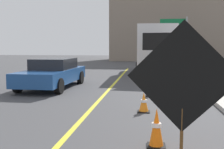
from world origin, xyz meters
TOP-DOWN VIEW (x-y plane):
  - lane_center_stripe at (0.00, 6.00)m, footprint 0.14×36.00m
  - roadwork_sign at (2.25, 3.39)m, footprint 1.62×0.22m
  - arrow_board_trailer at (2.23, 14.79)m, footprint 1.60×1.91m
  - box_truck at (2.23, 19.92)m, footprint 2.78×7.87m
  - pickup_car at (-2.73, 11.97)m, footprint 2.16×4.98m
  - highway_guide_sign at (4.87, 28.89)m, footprint 2.79×0.23m
  - far_building_block at (5.44, 39.64)m, footprint 17.57×7.90m
  - traffic_cone_near_sign at (1.92, 4.64)m, footprint 0.36×0.36m
  - traffic_cone_mid_lane at (1.64, 7.51)m, footprint 0.36×0.36m
  - traffic_cone_far_lane at (1.85, 10.23)m, footprint 0.36×0.36m
  - traffic_cone_curbside at (1.75, 13.06)m, footprint 0.36×0.36m

SIDE VIEW (x-z plane):
  - lane_center_stripe at x=0.00m, z-range 0.00..0.01m
  - traffic_cone_mid_lane at x=1.64m, z-range -0.01..0.59m
  - traffic_cone_far_lane at x=1.85m, z-range -0.01..0.63m
  - traffic_cone_curbside at x=1.75m, z-range -0.01..0.69m
  - traffic_cone_near_sign at x=1.92m, z-range -0.01..0.76m
  - arrow_board_trailer at x=2.23m, z-range -0.87..1.83m
  - pickup_car at x=-2.73m, z-range 0.01..1.39m
  - roadwork_sign at x=2.25m, z-range 0.30..2.64m
  - box_truck at x=2.23m, z-range 0.14..3.48m
  - highway_guide_sign at x=4.87m, z-range 0.92..5.92m
  - far_building_block at x=5.44m, z-range 0.00..10.34m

